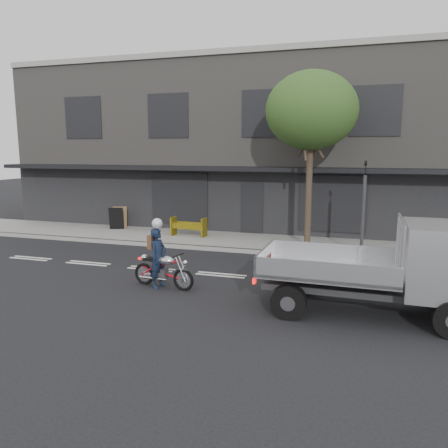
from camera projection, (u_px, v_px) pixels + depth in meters
The scene contains 11 objects.
ground at pixel (221, 275), 13.66m from camera, with size 80.00×80.00×0.00m, color black.
sidewalk at pixel (255, 242), 18.08m from camera, with size 32.00×3.20×0.15m, color gray.
kerb at pixel (245, 251), 16.57m from camera, with size 32.00×0.20×0.15m, color gray.
building_main at pixel (283, 147), 23.64m from camera, with size 26.00×10.00×8.00m, color slate.
street_tree at pixel (311, 111), 16.09m from camera, with size 3.40×3.40×6.74m.
traffic_light_pole at pixel (363, 214), 15.33m from camera, with size 0.12×0.12×3.50m.
motorcycle at pixel (163, 269), 12.37m from camera, with size 1.96×0.57×1.01m.
rider at pixel (158, 258), 12.36m from camera, with size 0.62×0.41×1.70m, color black.
flatbed_ute at pixel (424, 263), 9.89m from camera, with size 5.12×2.20×2.35m.
construction_barrier at pixel (187, 227), 18.76m from camera, with size 1.52×0.61×0.85m, color gold, non-canonical shape.
sandwich_board at pixel (116, 218), 20.52m from camera, with size 0.66×0.44×1.05m, color black, non-canonical shape.
Camera 1 is at (3.95, -12.59, 3.89)m, focal length 35.00 mm.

